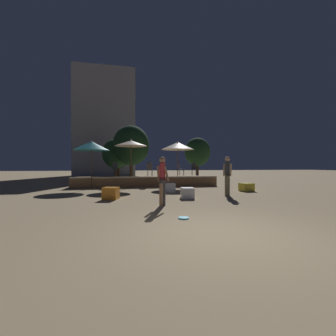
{
  "coord_description": "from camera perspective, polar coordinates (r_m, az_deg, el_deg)",
  "views": [
    {
      "loc": [
        -1.93,
        -4.15,
        1.37
      ],
      "look_at": [
        0.0,
        5.12,
        1.27
      ],
      "focal_mm": 24.0,
      "sensor_mm": 36.0,
      "label": 1
    }
  ],
  "objects": [
    {
      "name": "ground_plane",
      "position": [
        4.78,
        13.14,
        -16.1
      ],
      "size": [
        120.0,
        120.0,
        0.0
      ],
      "primitive_type": "plane",
      "color": "tan"
    },
    {
      "name": "wooden_deck",
      "position": [
        15.46,
        -5.69,
        -3.38
      ],
      "size": [
        9.32,
        2.49,
        0.68
      ],
      "color": "olive",
      "rests_on": "ground"
    },
    {
      "name": "patio_umbrella_0",
      "position": [
        14.32,
        -9.39,
        6.2
      ],
      "size": [
        2.03,
        2.03,
        3.04
      ],
      "color": "brown",
      "rests_on": "ground"
    },
    {
      "name": "patio_umbrella_1",
      "position": [
        14.96,
        2.48,
        5.63
      ],
      "size": [
        2.16,
        2.16,
        3.01
      ],
      "color": "brown",
      "rests_on": "ground"
    },
    {
      "name": "patio_umbrella_2",
      "position": [
        14.13,
        -18.86,
        5.34
      ],
      "size": [
        2.11,
        2.11,
        2.9
      ],
      "color": "brown",
      "rests_on": "ground"
    },
    {
      "name": "cube_seat_0",
      "position": [
        12.91,
        19.29,
        -4.58
      ],
      "size": [
        0.66,
        0.66,
        0.43
      ],
      "rotation": [
        0.0,
        0.0,
        0.07
      ],
      "color": "yellow",
      "rests_on": "ground"
    },
    {
      "name": "cube_seat_1",
      "position": [
        11.72,
        0.43,
        -4.97
      ],
      "size": [
        0.57,
        0.57,
        0.47
      ],
      "rotation": [
        0.0,
        0.0,
        -0.08
      ],
      "color": "white",
      "rests_on": "ground"
    },
    {
      "name": "cube_seat_2",
      "position": [
        9.55,
        4.96,
        -6.33
      ],
      "size": [
        0.56,
        0.56,
        0.44
      ],
      "rotation": [
        0.0,
        0.0,
        -0.1
      ],
      "color": "white",
      "rests_on": "ground"
    },
    {
      "name": "cube_seat_3",
      "position": [
        9.49,
        -14.31,
        -6.24
      ],
      "size": [
        0.71,
        0.71,
        0.49
      ],
      "rotation": [
        0.0,
        0.0,
        -0.27
      ],
      "color": "orange",
      "rests_on": "ground"
    },
    {
      "name": "person_0",
      "position": [
        10.57,
        14.84,
        -1.53
      ],
      "size": [
        0.29,
        0.43,
        1.78
      ],
      "rotation": [
        0.0,
        0.0,
        0.52
      ],
      "color": "#72664C",
      "rests_on": "ground"
    },
    {
      "name": "person_1",
      "position": [
        7.68,
        -1.43,
        -2.92
      ],
      "size": [
        0.43,
        0.39,
        1.68
      ],
      "rotation": [
        0.0,
        0.0,
        0.84
      ],
      "color": "#997051",
      "rests_on": "ground"
    },
    {
      "name": "bistro_chair_0",
      "position": [
        14.84,
        -13.43,
        0.01
      ],
      "size": [
        0.45,
        0.45,
        0.9
      ],
      "rotation": [
        0.0,
        0.0,
        5.88
      ],
      "color": "#2D3338",
      "rests_on": "wooden_deck"
    },
    {
      "name": "bistro_chair_1",
      "position": [
        16.5,
        6.6,
        0.07
      ],
      "size": [
        0.41,
        0.41,
        0.9
      ],
      "rotation": [
        0.0,
        0.0,
        6.11
      ],
      "color": "#2D3338",
      "rests_on": "wooden_deck"
    },
    {
      "name": "bistro_chair_2",
      "position": [
        16.01,
        3.14,
        0.06
      ],
      "size": [
        0.45,
        0.44,
        0.9
      ],
      "rotation": [
        0.0,
        0.0,
        1.18
      ],
      "color": "#47474C",
      "rests_on": "wooden_deck"
    },
    {
      "name": "bistro_chair_3",
      "position": [
        14.99,
        -4.69,
        0.02
      ],
      "size": [
        0.43,
        0.43,
        0.9
      ],
      "rotation": [
        0.0,
        0.0,
        2.83
      ],
      "color": "#47474C",
      "rests_on": "wooden_deck"
    },
    {
      "name": "frisbee_disc",
      "position": [
        5.96,
        3.99,
        -12.52
      ],
      "size": [
        0.28,
        0.28,
        0.03
      ],
      "color": "#33B2D8",
      "rests_on": "ground"
    },
    {
      "name": "background_tree_0",
      "position": [
        24.24,
        7.48,
        4.05
      ],
      "size": [
        2.75,
        2.75,
        4.36
      ],
      "color": "#3D2B1C",
      "rests_on": "ground"
    },
    {
      "name": "background_tree_1",
      "position": [
        25.71,
        -12.48,
        2.9
      ],
      "size": [
        2.39,
        2.39,
        3.74
      ],
      "color": "#3D2B1C",
      "rests_on": "ground"
    },
    {
      "name": "background_tree_2",
      "position": [
        20.12,
        -9.34,
        5.66
      ],
      "size": [
        3.18,
        3.18,
        4.91
      ],
      "color": "#3D2B1C",
      "rests_on": "ground"
    },
    {
      "name": "background_tree_3",
      "position": [
        21.24,
        -13.17,
        3.54
      ],
      "size": [
        2.43,
        2.43,
        3.82
      ],
      "color": "#3D2B1C",
      "rests_on": "ground"
    },
    {
      "name": "distant_building",
      "position": [
        33.27,
        -15.64,
        10.85
      ],
      "size": [
        8.11,
        4.32,
        14.62
      ],
      "color": "gray",
      "rests_on": "ground"
    }
  ]
}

